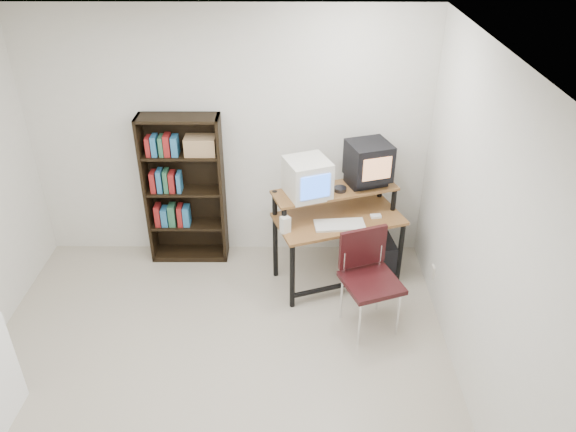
{
  "coord_description": "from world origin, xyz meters",
  "views": [
    {
      "loc": [
        0.63,
        -3.2,
        3.51
      ],
      "look_at": [
        0.6,
        1.1,
        0.94
      ],
      "focal_mm": 35.0,
      "sensor_mm": 36.0,
      "label": 1
    }
  ],
  "objects_px": {
    "pc_tower": "(381,255)",
    "school_chair": "(368,270)",
    "crt_monitor": "(307,178)",
    "bookshelf": "(185,187)",
    "computer_desk": "(338,221)",
    "crt_tv": "(369,161)"
  },
  "relations": [
    {
      "from": "computer_desk",
      "to": "pc_tower",
      "type": "xyz_separation_m",
      "value": [
        0.47,
        0.11,
        -0.48
      ]
    },
    {
      "from": "computer_desk",
      "to": "crt_monitor",
      "type": "height_order",
      "value": "crt_monitor"
    },
    {
      "from": "crt_monitor",
      "to": "crt_tv",
      "type": "distance_m",
      "value": 0.63
    },
    {
      "from": "crt_monitor",
      "to": "bookshelf",
      "type": "xyz_separation_m",
      "value": [
        -1.24,
        0.41,
        -0.32
      ]
    },
    {
      "from": "crt_monitor",
      "to": "bookshelf",
      "type": "height_order",
      "value": "bookshelf"
    },
    {
      "from": "crt_tv",
      "to": "bookshelf",
      "type": "bearing_deg",
      "value": 155.79
    },
    {
      "from": "pc_tower",
      "to": "school_chair",
      "type": "xyz_separation_m",
      "value": [
        -0.24,
        -0.76,
        0.37
      ]
    },
    {
      "from": "crt_tv",
      "to": "school_chair",
      "type": "relative_size",
      "value": 0.51
    },
    {
      "from": "pc_tower",
      "to": "school_chair",
      "type": "distance_m",
      "value": 0.88
    },
    {
      "from": "school_chair",
      "to": "computer_desk",
      "type": "bearing_deg",
      "value": 89.12
    },
    {
      "from": "computer_desk",
      "to": "bookshelf",
      "type": "height_order",
      "value": "bookshelf"
    },
    {
      "from": "pc_tower",
      "to": "bookshelf",
      "type": "bearing_deg",
      "value": 163.2
    },
    {
      "from": "pc_tower",
      "to": "computer_desk",
      "type": "bearing_deg",
      "value": -175.35
    },
    {
      "from": "computer_desk",
      "to": "pc_tower",
      "type": "distance_m",
      "value": 0.68
    },
    {
      "from": "crt_monitor",
      "to": "bookshelf",
      "type": "distance_m",
      "value": 1.34
    },
    {
      "from": "computer_desk",
      "to": "crt_tv",
      "type": "height_order",
      "value": "crt_tv"
    },
    {
      "from": "pc_tower",
      "to": "crt_monitor",
      "type": "bearing_deg",
      "value": 179.64
    },
    {
      "from": "crt_monitor",
      "to": "school_chair",
      "type": "distance_m",
      "value": 1.02
    },
    {
      "from": "crt_monitor",
      "to": "bookshelf",
      "type": "bearing_deg",
      "value": 140.38
    },
    {
      "from": "pc_tower",
      "to": "school_chair",
      "type": "relative_size",
      "value": 0.48
    },
    {
      "from": "computer_desk",
      "to": "crt_monitor",
      "type": "distance_m",
      "value": 0.55
    },
    {
      "from": "computer_desk",
      "to": "school_chair",
      "type": "xyz_separation_m",
      "value": [
        0.23,
        -0.66,
        -0.11
      ]
    }
  ]
}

